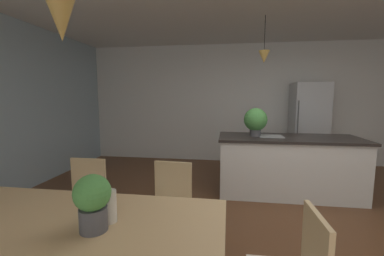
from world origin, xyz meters
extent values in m
cube|color=brown|center=(0.00, 0.00, -0.02)|extent=(10.00, 8.40, 0.04)
cube|color=silver|center=(0.00, 3.26, 1.35)|extent=(10.00, 0.12, 2.70)
cube|color=tan|center=(-1.79, -1.24, 0.70)|extent=(1.98, 0.93, 0.04)
cylinder|color=tan|center=(-2.71, -0.86, 0.35)|extent=(0.06, 0.06, 0.70)
cylinder|color=tan|center=(-0.88, -0.86, 0.35)|extent=(0.06, 0.06, 0.70)
cube|color=tan|center=(-0.30, -1.24, 0.66)|extent=(0.04, 0.38, 0.42)
cube|color=tan|center=(-2.24, -0.46, 0.43)|extent=(0.40, 0.40, 0.04)
cube|color=white|center=(-2.24, -0.46, 0.47)|extent=(0.36, 0.36, 0.03)
cube|color=tan|center=(-2.24, -0.28, 0.66)|extent=(0.38, 0.03, 0.42)
cylinder|color=tan|center=(-2.07, -0.63, 0.21)|extent=(0.04, 0.04, 0.41)
cylinder|color=tan|center=(-2.41, -0.63, 0.21)|extent=(0.04, 0.04, 0.41)
cylinder|color=tan|center=(-2.07, -0.29, 0.21)|extent=(0.04, 0.04, 0.41)
cylinder|color=tan|center=(-2.41, -0.29, 0.21)|extent=(0.04, 0.04, 0.41)
cube|color=tan|center=(-1.35, -0.46, 0.43)|extent=(0.43, 0.43, 0.04)
cube|color=white|center=(-1.35, -0.46, 0.47)|extent=(0.39, 0.39, 0.03)
cube|color=tan|center=(-1.33, -0.28, 0.66)|extent=(0.38, 0.06, 0.42)
cylinder|color=tan|center=(-1.19, -0.64, 0.21)|extent=(0.04, 0.04, 0.41)
cylinder|color=tan|center=(-1.53, -0.62, 0.21)|extent=(0.04, 0.04, 0.41)
cylinder|color=tan|center=(-1.16, -0.31, 0.21)|extent=(0.04, 0.04, 0.41)
cylinder|color=tan|center=(-1.50, -0.28, 0.21)|extent=(0.04, 0.04, 0.41)
cube|color=silver|center=(0.13, 1.30, 0.44)|extent=(2.05, 0.80, 0.88)
cube|color=black|center=(0.13, 1.30, 0.88)|extent=(2.11, 0.86, 0.04)
cube|color=gray|center=(-0.14, 1.30, 0.91)|extent=(0.36, 0.30, 0.01)
cube|color=#B2B5B7|center=(0.87, 2.86, 0.90)|extent=(0.68, 0.64, 1.80)
cylinder|color=#4C4C4C|center=(0.57, 2.52, 0.90)|extent=(0.02, 0.02, 1.08)
cone|color=olive|center=(-1.75, -1.27, 1.96)|extent=(0.18, 0.18, 0.28)
cylinder|color=black|center=(-0.28, 1.30, 2.45)|extent=(0.01, 0.01, 0.51)
cone|color=olive|center=(-0.28, 1.30, 2.10)|extent=(0.16, 0.16, 0.18)
cylinder|color=#4C4C51|center=(-0.38, 1.30, 0.95)|extent=(0.17, 0.17, 0.11)
sphere|color=#478C42|center=(-0.38, 1.30, 1.16)|extent=(0.36, 0.36, 0.36)
cylinder|color=#4C4C51|center=(-1.57, -1.33, 0.79)|extent=(0.16, 0.16, 0.14)
sphere|color=#478C42|center=(-1.57, -1.33, 0.95)|extent=(0.21, 0.21, 0.21)
cylinder|color=silver|center=(-1.53, -1.22, 0.82)|extent=(0.09, 0.09, 0.21)
camera|label=1|loc=(-0.80, -2.61, 1.50)|focal=23.09mm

